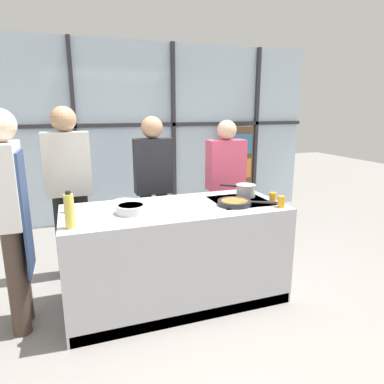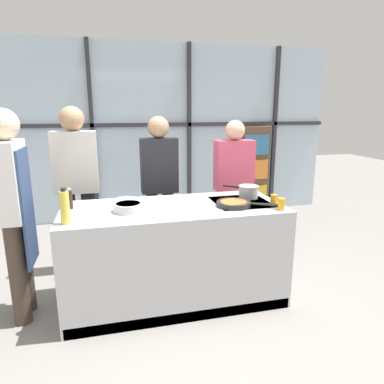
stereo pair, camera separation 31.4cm
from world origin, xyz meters
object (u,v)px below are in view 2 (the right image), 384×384
oil_bottle (65,207)px  juice_glass_far (274,200)px  chef (13,204)px  saucepan (248,191)px  white_plate (126,200)px  spectator_center_right (234,181)px  juice_glass_near (281,204)px  mixing_bowl (128,207)px  spectator_far_left (77,180)px  pepper_grinder (69,199)px  spectator_center_left (160,181)px  frying_pan (234,204)px

oil_bottle → juice_glass_far: oil_bottle is taller
chef → saucepan: (2.11, 0.11, -0.04)m
saucepan → white_plate: 1.21m
spectator_center_right → chef: bearing=20.4°
juice_glass_near → juice_glass_far: 0.14m
white_plate → mixing_bowl: bearing=-90.6°
spectator_far_left → pepper_grinder: size_ratio=9.41×
spectator_center_left → mixing_bowl: spectator_center_left is taller
frying_pan → juice_glass_near: bearing=-29.8°
chef → spectator_center_left: 1.57m
mixing_bowl → juice_glass_near: 1.34m
saucepan → oil_bottle: (-1.68, -0.41, 0.07)m
chef → spectator_center_right: bearing=110.4°
pepper_grinder → chef: bearing=-162.9°
spectator_center_right → saucepan: 0.73m
spectator_far_left → oil_bottle: size_ratio=6.38×
pepper_grinder → saucepan: bearing=-0.8°
spectator_center_right → oil_bottle: (-1.80, -1.13, 0.12)m
spectator_center_right → mixing_bowl: 1.59m
white_plate → juice_glass_near: 1.46m
spectator_center_right → saucepan: size_ratio=5.19×
chef → oil_bottle: size_ratio=6.31×
oil_bottle → juice_glass_near: oil_bottle is taller
juice_glass_near → white_plate: bearing=153.5°
white_plate → juice_glass_near: juice_glass_near is taller
white_plate → juice_glass_far: bearing=-21.3°
spectator_far_left → juice_glass_near: (1.80, -1.18, -0.07)m
spectator_center_right → mixing_bowl: spectator_center_right is taller
chef → oil_bottle: chef is taller
frying_pan → saucepan: (0.24, 0.25, 0.04)m
spectator_center_left → frying_pan: (0.54, -0.98, -0.04)m
chef → juice_glass_near: (2.23, -0.35, -0.05)m
spectator_center_right → oil_bottle: 2.13m
frying_pan → mixing_bowl: 0.95m
oil_bottle → pepper_grinder: (-0.01, 0.43, -0.05)m
spectator_center_left → juice_glass_far: bearing=130.8°
oil_bottle → juice_glass_near: bearing=-1.7°
chef → oil_bottle: bearing=55.4°
oil_bottle → white_plate: bearing=50.5°
saucepan → juice_glass_far: saucepan is taller
white_plate → juice_glass_far: juice_glass_far is taller
white_plate → juice_glass_near: bearing=-26.5°
spectator_far_left → spectator_center_right: (1.80, 0.00, -0.10)m
spectator_far_left → spectator_center_left: size_ratio=1.06×
spectator_far_left → frying_pan: bearing=145.9°
saucepan → pepper_grinder: (-1.69, 0.02, 0.02)m
saucepan → spectator_center_right: bearing=80.8°
chef → juice_glass_near: size_ratio=17.26×
chef → juice_glass_near: bearing=81.0°
pepper_grinder → juice_glass_near: size_ratio=1.86×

